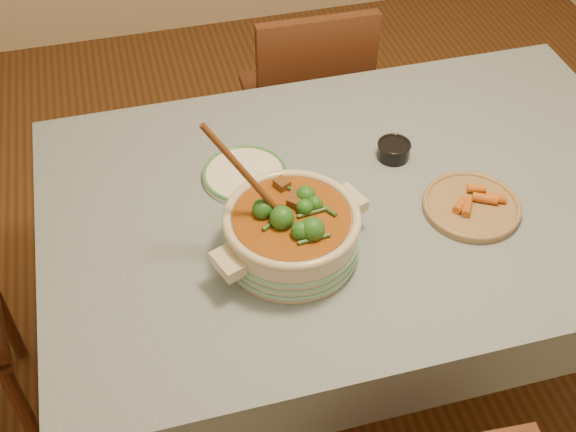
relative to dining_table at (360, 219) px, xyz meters
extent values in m
plane|color=#442D13|center=(0.00, 0.00, -0.66)|extent=(4.50, 4.50, 0.00)
cube|color=brown|center=(0.00, 0.00, 0.06)|extent=(1.60, 1.00, 0.05)
cube|color=#8393AA|center=(0.00, 0.00, 0.09)|extent=(1.68, 1.08, 0.01)
cylinder|color=brown|center=(-0.73, 0.43, -0.31)|extent=(0.07, 0.07, 0.70)
cylinder|color=brown|center=(0.73, 0.43, -0.31)|extent=(0.07, 0.07, 0.70)
cylinder|color=beige|center=(-0.24, -0.15, 0.15)|extent=(0.41, 0.41, 0.12)
torus|color=beige|center=(-0.24, -0.15, 0.22)|extent=(0.33, 0.33, 0.02)
cube|color=beige|center=(-0.07, -0.09, 0.17)|extent=(0.08, 0.10, 0.03)
cube|color=beige|center=(-0.40, -0.22, 0.17)|extent=(0.08, 0.10, 0.03)
cylinder|color=#985816|center=(-0.24, -0.15, 0.21)|extent=(0.28, 0.28, 0.02)
cylinder|color=white|center=(-0.29, 0.15, 0.10)|extent=(0.28, 0.28, 0.02)
torus|color=#3B834B|center=(-0.29, 0.15, 0.11)|extent=(0.23, 0.23, 0.01)
cylinder|color=black|center=(0.13, 0.12, 0.11)|extent=(0.11, 0.11, 0.04)
torus|color=black|center=(0.13, 0.12, 0.14)|extent=(0.09, 0.09, 0.01)
cylinder|color=black|center=(0.13, 0.12, 0.13)|extent=(0.08, 0.08, 0.01)
cylinder|color=#9E7F57|center=(0.25, -0.13, 0.10)|extent=(0.29, 0.29, 0.02)
torus|color=#9E7F57|center=(0.25, -0.13, 0.11)|extent=(0.25, 0.25, 0.01)
cube|color=#522C19|center=(0.08, 0.87, -0.22)|extent=(0.42, 0.42, 0.04)
cube|color=#522C19|center=(0.08, 0.68, 0.00)|extent=(0.41, 0.05, 0.44)
cylinder|color=#522C19|center=(0.26, 1.04, -0.44)|extent=(0.04, 0.04, 0.44)
cylinder|color=#522C19|center=(-0.09, 1.05, -0.44)|extent=(0.04, 0.04, 0.44)
cylinder|color=#522C19|center=(0.25, 0.69, -0.44)|extent=(0.04, 0.04, 0.44)
cylinder|color=#522C19|center=(-0.10, 0.70, -0.44)|extent=(0.04, 0.04, 0.44)
cylinder|color=#522C19|center=(-1.06, 0.29, -0.43)|extent=(0.04, 0.04, 0.46)
cylinder|color=#522C19|center=(-1.00, -0.07, -0.43)|extent=(0.04, 0.04, 0.46)
camera|label=1|loc=(-0.54, -1.29, 1.40)|focal=45.00mm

